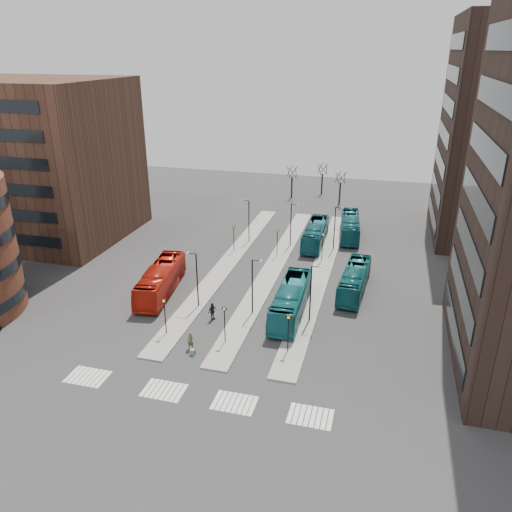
% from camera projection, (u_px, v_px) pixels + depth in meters
% --- Properties ---
extents(ground, '(160.00, 160.00, 0.00)m').
position_uv_depth(ground, '(153.00, 426.00, 36.66)').
color(ground, '#2B2B2E').
rests_on(ground, ground).
extents(island_left, '(2.50, 45.00, 0.15)m').
position_uv_depth(island_left, '(228.00, 263.00, 64.33)').
color(island_left, gray).
rests_on(island_left, ground).
extents(island_mid, '(2.50, 45.00, 0.15)m').
position_uv_depth(island_mid, '(273.00, 268.00, 62.90)').
color(island_mid, gray).
rests_on(island_mid, ground).
extents(island_right, '(2.50, 45.00, 0.15)m').
position_uv_depth(island_right, '(320.00, 273.00, 61.46)').
color(island_right, gray).
rests_on(island_right, ground).
extents(suitcase, '(0.49, 0.41, 0.54)m').
position_uv_depth(suitcase, '(193.00, 352.00, 45.07)').
color(suitcase, '#1B4398').
rests_on(suitcase, ground).
extents(red_bus, '(4.21, 11.84, 3.23)m').
position_uv_depth(red_bus, '(161.00, 280.00, 56.04)').
color(red_bus, '#B51C0D').
rests_on(red_bus, ground).
extents(teal_bus_a, '(2.86, 11.56, 3.21)m').
position_uv_depth(teal_bus_a, '(291.00, 300.00, 51.51)').
color(teal_bus_a, '#15646C').
rests_on(teal_bus_a, ground).
extents(teal_bus_b, '(2.66, 10.89, 3.03)m').
position_uv_depth(teal_bus_b, '(315.00, 234.00, 70.10)').
color(teal_bus_b, '#12555D').
rests_on(teal_bus_b, ground).
extents(teal_bus_c, '(3.16, 10.64, 2.92)m').
position_uv_depth(teal_bus_c, '(354.00, 280.00, 56.33)').
color(teal_bus_c, '#12595E').
rests_on(teal_bus_c, ground).
extents(teal_bus_d, '(3.60, 11.12, 3.04)m').
position_uv_depth(teal_bus_d, '(350.00, 226.00, 73.07)').
color(teal_bus_d, '#12565C').
rests_on(teal_bus_d, ground).
extents(traveller, '(0.63, 0.42, 1.72)m').
position_uv_depth(traveller, '(191.00, 341.00, 45.72)').
color(traveller, '#4C4E2E').
rests_on(traveller, ground).
extents(commuter_a, '(0.84, 0.72, 1.50)m').
position_uv_depth(commuter_a, '(158.00, 295.00, 54.55)').
color(commuter_a, black).
rests_on(commuter_a, ground).
extents(commuter_b, '(0.87, 1.19, 1.88)m').
position_uv_depth(commuter_b, '(212.00, 311.00, 50.68)').
color(commuter_b, black).
rests_on(commuter_b, ground).
extents(commuter_c, '(0.72, 1.20, 1.82)m').
position_uv_depth(commuter_c, '(270.00, 315.00, 50.11)').
color(commuter_c, black).
rests_on(commuter_c, ground).
extents(crosswalk_stripes, '(22.35, 2.40, 0.01)m').
position_uv_depth(crosswalk_stripes, '(196.00, 396.00, 39.81)').
color(crosswalk_stripes, silver).
rests_on(crosswalk_stripes, ground).
extents(office_block, '(25.00, 20.12, 22.00)m').
position_uv_depth(office_block, '(34.00, 160.00, 70.84)').
color(office_block, '#4A2E22').
rests_on(office_block, ground).
extents(sign_poles, '(12.45, 22.12, 3.65)m').
position_uv_depth(sign_poles, '(256.00, 273.00, 55.85)').
color(sign_poles, black).
rests_on(sign_poles, ground).
extents(lamp_posts, '(14.04, 20.24, 6.12)m').
position_uv_depth(lamp_posts, '(275.00, 248.00, 59.61)').
color(lamp_posts, black).
rests_on(lamp_posts, ground).
extents(bare_trees, '(10.97, 8.14, 5.90)m').
position_uv_depth(bare_trees, '(318.00, 184.00, 90.83)').
color(bare_trees, black).
rests_on(bare_trees, ground).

